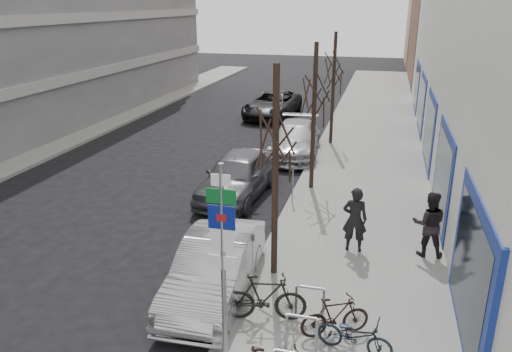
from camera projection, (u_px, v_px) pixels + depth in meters
The scene contains 22 objects.
ground at pixel (117, 345), 10.46m from camera, with size 120.00×120.00×0.00m, color black.
sidewalk_east at pixel (362, 193), 18.51m from camera, with size 5.00×70.00×0.15m, color slate.
sidewalk_west at pixel (7, 162), 22.17m from camera, with size 3.00×70.00×0.15m, color slate.
brick_building_far at pixel (486, 36), 42.62m from camera, with size 12.00×14.00×8.00m, color brown.
tan_building_far at pixel (468, 23), 56.05m from camera, with size 13.00×12.00×9.00m, color #937A5B.
highway_sign_pole at pixel (223, 254), 9.07m from camera, with size 0.55×0.10×4.20m.
bike_rack at pixel (301, 329), 9.90m from camera, with size 0.66×2.26×0.83m.
tree_near at pixel (276, 124), 11.69m from camera, with size 1.80×1.80×5.50m.
tree_mid at pixel (315, 83), 17.63m from camera, with size 1.80×1.80×5.50m.
tree_far at pixel (335, 62), 23.57m from camera, with size 1.80×1.80×5.50m.
meter_front at pixel (252, 252), 12.39m from camera, with size 0.10×0.08×1.27m.
meter_mid at pixel (293, 180), 17.42m from camera, with size 0.10×0.08×1.27m.
meter_back at pixel (315, 140), 22.45m from camera, with size 0.10×0.08×1.27m.
bike_mid_curb at pixel (355, 332), 9.87m from camera, with size 0.46×1.54×0.94m, color black.
bike_mid_inner at pixel (265, 297), 10.87m from camera, with size 0.55×1.86×1.13m, color black.
bike_far_inner at pixel (335, 316), 10.40m from camera, with size 0.45×1.53×0.93m, color black.
parked_car_front at pixel (215, 268), 12.00m from camera, with size 1.59×4.55×1.50m, color #B5B5BA.
parked_car_mid at pixel (238, 175), 18.17m from camera, with size 1.96×4.88×1.66m, color #525358.
parked_car_back at pixel (295, 140), 23.12m from camera, with size 2.13×5.24×1.52m, color #ACACB1.
lane_car at pixel (272, 104), 30.94m from camera, with size 2.61×5.66×1.57m, color black.
pedestrian_near at pixel (355, 219), 13.85m from camera, with size 0.69×0.45×1.88m, color black.
pedestrian_far at pixel (429, 223), 13.59m from camera, with size 0.69×0.47×1.88m, color black.
Camera 1 is at (5.01, -7.69, 6.81)m, focal length 35.00 mm.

